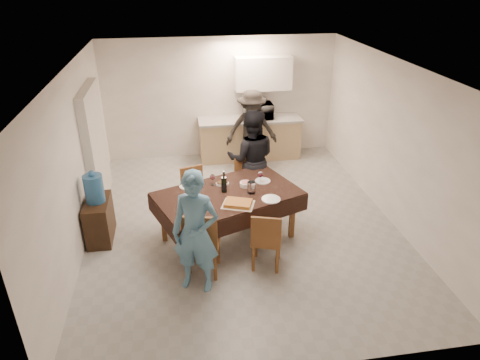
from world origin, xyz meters
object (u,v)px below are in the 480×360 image
object	(u,v)px
water_jug	(94,189)
water_pitcher	(251,187)
person_kitchen	(252,129)
person_far	(251,159)
wine_bottle	(224,182)
savoury_tart	(238,203)
person_near	(196,233)
microwave	(258,111)
console	(99,220)
dining_table	(228,195)

from	to	relation	value
water_jug	water_pitcher	world-z (taller)	water_jug
water_jug	person_kitchen	size ratio (longest dim) A/B	0.26
person_far	person_kitchen	xyz separation A→B (m)	(0.30, 1.61, -0.05)
wine_bottle	person_kitchen	distance (m)	2.77
water_pitcher	savoury_tart	bearing A→B (deg)	-127.15
person_near	person_kitchen	xyz separation A→B (m)	(1.40, 3.71, -0.02)
water_jug	microwave	size ratio (longest dim) A/B	0.72
microwave	water_jug	bearing A→B (deg)	42.45
water_pitcher	person_near	bearing A→B (deg)	-131.99
console	wine_bottle	world-z (taller)	wine_bottle
microwave	person_near	xyz separation A→B (m)	(-1.62, -4.16, -0.23)
water_jug	person_near	size ratio (longest dim) A/B	0.26
wine_bottle	person_kitchen	size ratio (longest dim) A/B	0.21
person_far	water_pitcher	bearing A→B (deg)	88.85
wine_bottle	water_pitcher	bearing A→B (deg)	-14.04
water_jug	person_far	world-z (taller)	person_far
wine_bottle	person_near	distance (m)	1.22
person_far	person_kitchen	world-z (taller)	person_far
person_near	person_far	bearing A→B (deg)	83.57
person_far	person_near	bearing A→B (deg)	71.51
wine_bottle	person_kitchen	xyz separation A→B (m)	(0.90, 2.61, -0.16)
wine_bottle	person_near	world-z (taller)	person_near
console	person_kitchen	world-z (taller)	person_kitchen
savoury_tart	microwave	distance (m)	3.63
console	savoury_tart	distance (m)	2.26
dining_table	microwave	distance (m)	3.31
console	person_near	xyz separation A→B (m)	(1.44, -1.36, 0.51)
dining_table	person_far	distance (m)	1.19
savoury_tart	person_near	xyz separation A→B (m)	(-0.65, -0.67, 0.01)
wine_bottle	person_near	xyz separation A→B (m)	(-0.50, -1.10, -0.14)
microwave	console	bearing A→B (deg)	42.45
water_jug	person_kitchen	bearing A→B (deg)	39.65
water_pitcher	savoury_tart	xyz separation A→B (m)	(-0.25, -0.33, -0.06)
savoury_tart	microwave	world-z (taller)	microwave
console	person_kitchen	size ratio (longest dim) A/B	0.44
water_pitcher	person_far	xyz separation A→B (m)	(0.20, 1.10, -0.03)
water_jug	wine_bottle	size ratio (longest dim) A/B	1.27
console	water_pitcher	world-z (taller)	water_pitcher
dining_table	wine_bottle	world-z (taller)	wine_bottle
water_jug	microwave	bearing A→B (deg)	42.45
person_kitchen	wine_bottle	bearing A→B (deg)	-108.96
person_far	person_kitchen	bearing A→B (deg)	-91.29
console	wine_bottle	distance (m)	2.06
water_jug	person_far	xyz separation A→B (m)	(2.54, 0.74, -0.01)
microwave	person_near	distance (m)	4.47
water_jug	wine_bottle	xyz separation A→B (m)	(1.94, -0.26, 0.10)
console	person_near	world-z (taller)	person_near
person_kitchen	savoury_tart	bearing A→B (deg)	-103.80
dining_table	microwave	bearing A→B (deg)	49.78
water_pitcher	person_kitchen	bearing A→B (deg)	79.61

